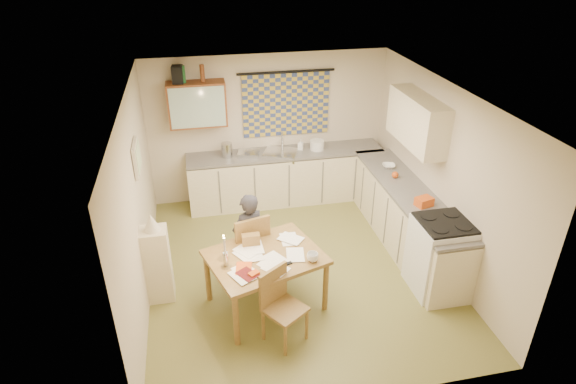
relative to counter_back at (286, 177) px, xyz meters
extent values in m
cube|color=olive|center=(-0.23, -1.95, -0.46)|extent=(4.00, 4.50, 0.02)
cube|color=white|center=(-0.23, -1.95, 2.06)|extent=(4.00, 4.50, 0.02)
cube|color=beige|center=(-0.23, 0.31, 0.80)|extent=(4.00, 0.02, 2.50)
cube|color=beige|center=(-0.23, -4.21, 0.80)|extent=(4.00, 0.02, 2.50)
cube|color=beige|center=(-2.24, -1.95, 0.80)|extent=(0.02, 4.50, 2.50)
cube|color=beige|center=(1.78, -1.95, 0.80)|extent=(0.02, 4.50, 2.50)
cube|color=navy|center=(0.07, 0.27, 1.20)|extent=(1.45, 0.03, 1.05)
cylinder|color=black|center=(0.07, 0.25, 1.75)|extent=(1.60, 0.04, 0.04)
cube|color=#612F15|center=(-1.38, 0.13, 1.35)|extent=(0.90, 0.34, 0.70)
cube|color=#99B2A5|center=(-1.38, -0.04, 1.35)|extent=(0.84, 0.02, 0.64)
cube|color=beige|center=(1.60, -1.40, 1.40)|extent=(0.34, 1.30, 0.70)
cube|color=beige|center=(-2.20, -1.55, 1.25)|extent=(0.04, 0.50, 0.40)
cube|color=white|center=(-2.18, -1.55, 1.25)|extent=(0.01, 0.42, 0.32)
cube|color=beige|center=(0.00, 0.00, -0.02)|extent=(3.30, 0.60, 0.86)
cube|color=#555250|center=(0.00, 0.00, 0.45)|extent=(3.30, 0.62, 0.04)
cube|color=beige|center=(1.47, -1.68, -0.02)|extent=(0.60, 2.95, 0.86)
cube|color=#555250|center=(1.47, -1.68, 0.45)|extent=(0.62, 2.95, 0.04)
cube|color=white|center=(1.47, -2.74, 0.04)|extent=(0.66, 0.66, 0.99)
cube|color=black|center=(1.47, -2.74, 0.55)|extent=(0.63, 0.63, 0.03)
cube|color=silver|center=(-0.08, 0.00, 0.43)|extent=(0.68, 0.63, 0.10)
cylinder|color=silver|center=(-0.02, 0.18, 0.61)|extent=(0.03, 0.03, 0.28)
cube|color=silver|center=(-0.63, 0.00, 0.50)|extent=(0.41, 0.37, 0.06)
cylinder|color=silver|center=(-0.98, 0.00, 0.59)|extent=(0.20, 0.20, 0.24)
cylinder|color=white|center=(0.54, 0.00, 0.55)|extent=(0.26, 0.26, 0.16)
imported|color=white|center=(0.27, 0.05, 0.56)|extent=(0.15, 0.15, 0.18)
imported|color=white|center=(1.47, -0.92, 0.49)|extent=(0.29, 0.29, 0.05)
cube|color=#C94C14|center=(1.47, -2.15, 0.53)|extent=(0.26, 0.21, 0.12)
sphere|color=#C94C14|center=(1.42, -1.29, 0.52)|extent=(0.10, 0.10, 0.10)
cube|color=black|center=(-1.63, 0.13, 1.83)|extent=(0.18, 0.21, 0.26)
cylinder|color=#195926|center=(-1.55, 0.13, 1.83)|extent=(0.09, 0.09, 0.26)
cylinder|color=#612F15|center=(-1.26, 0.13, 1.83)|extent=(0.08, 0.08, 0.26)
cube|color=brown|center=(-0.78, -2.61, 0.27)|extent=(1.55, 1.35, 0.05)
cube|color=brown|center=(-0.92, -2.01, 0.05)|extent=(0.57, 0.57, 0.04)
cube|color=brown|center=(-0.87, -2.22, 0.33)|extent=(0.46, 0.16, 0.51)
cube|color=brown|center=(-0.66, -3.24, -0.01)|extent=(0.57, 0.57, 0.04)
cube|color=brown|center=(-0.77, -3.09, 0.23)|extent=(0.36, 0.26, 0.45)
imported|color=black|center=(-0.91, -2.06, 0.20)|extent=(0.71, 0.67, 1.30)
cube|color=beige|center=(-2.07, -2.20, 0.06)|extent=(0.32, 0.30, 1.02)
cone|color=beige|center=(-2.07, -2.20, 0.68)|extent=(0.20, 0.20, 0.22)
cube|color=brown|center=(-0.92, -2.37, 0.38)|extent=(0.22, 0.10, 0.16)
imported|color=white|center=(-0.25, -2.83, 0.35)|extent=(0.26, 0.26, 0.11)
imported|color=maroon|center=(-1.11, -3.00, 0.31)|extent=(0.39, 0.40, 0.02)
imported|color=#C94C14|center=(-1.15, -2.81, 0.31)|extent=(0.27, 0.31, 0.02)
cube|color=#C94C14|center=(-0.96, -2.96, 0.32)|extent=(0.14, 0.13, 0.04)
cube|color=black|center=(-0.56, -2.84, 0.31)|extent=(0.14, 0.08, 0.02)
cylinder|color=silver|center=(-1.26, -2.71, 0.39)|extent=(0.07, 0.07, 0.18)
cylinder|color=white|center=(-1.26, -2.74, 0.59)|extent=(0.03, 0.03, 0.22)
sphere|color=#FFCC66|center=(-1.26, -2.71, 0.71)|extent=(0.02, 0.02, 0.02)
cube|color=white|center=(-0.68, -2.71, 0.30)|extent=(0.33, 0.36, 0.00)
cube|color=white|center=(-0.42, -2.33, 0.30)|extent=(0.22, 0.30, 0.00)
cube|color=white|center=(-0.74, -2.82, 0.30)|extent=(0.35, 0.36, 0.00)
cube|color=white|center=(-0.70, -2.89, 0.30)|extent=(0.36, 0.36, 0.00)
cube|color=white|center=(-1.05, -2.87, 0.31)|extent=(0.33, 0.36, 0.00)
cube|color=white|center=(-0.42, -2.68, 0.31)|extent=(0.25, 0.33, 0.00)
cube|color=white|center=(-0.92, -2.57, 0.31)|extent=(0.23, 0.31, 0.00)
cube|color=white|center=(-1.00, -2.56, 0.31)|extent=(0.33, 0.36, 0.00)
cube|color=white|center=(-1.10, -2.95, 0.31)|extent=(0.32, 0.36, 0.00)
cube|color=white|center=(-0.41, -2.34, 0.31)|extent=(0.36, 0.35, 0.00)
cube|color=white|center=(-0.98, -2.49, 0.31)|extent=(0.35, 0.36, 0.00)
cube|color=white|center=(-0.89, -2.44, 0.32)|extent=(0.21, 0.30, 0.00)
camera|label=1|loc=(-1.47, -7.28, 3.70)|focal=30.00mm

